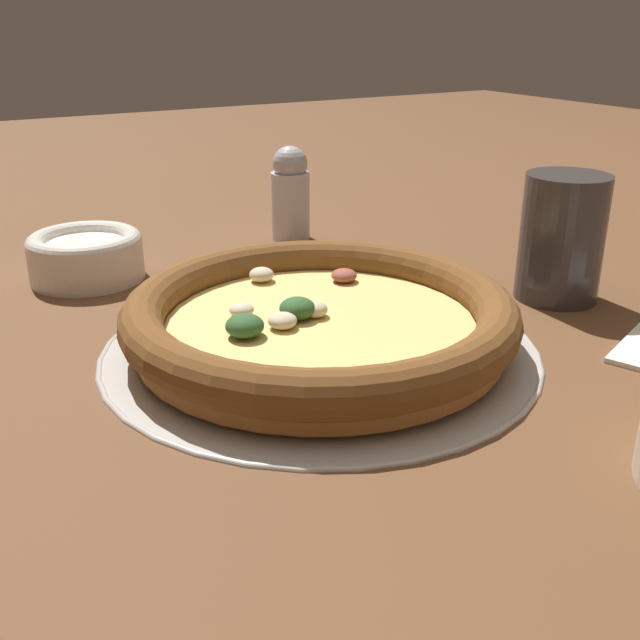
# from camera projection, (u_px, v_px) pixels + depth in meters

# --- Properties ---
(ground_plane) EXTENTS (3.00, 3.00, 0.00)m
(ground_plane) POSITION_uv_depth(u_px,v_px,m) (320.00, 349.00, 0.57)
(ground_plane) COLOR brown
(pizza_tray) EXTENTS (0.33, 0.33, 0.01)m
(pizza_tray) POSITION_uv_depth(u_px,v_px,m) (320.00, 346.00, 0.57)
(pizza_tray) COLOR #B7B2A8
(pizza_tray) RESTS_ON ground_plane
(pizza) EXTENTS (0.30, 0.30, 0.04)m
(pizza) POSITION_uv_depth(u_px,v_px,m) (320.00, 318.00, 0.56)
(pizza) COLOR #A86B33
(pizza) RESTS_ON pizza_tray
(bowl_near) EXTENTS (0.11, 0.11, 0.05)m
(bowl_near) POSITION_uv_depth(u_px,v_px,m) (86.00, 255.00, 0.72)
(bowl_near) COLOR silver
(bowl_near) RESTS_ON ground_plane
(drinking_cup) EXTENTS (0.07, 0.07, 0.11)m
(drinking_cup) POSITION_uv_depth(u_px,v_px,m) (562.00, 238.00, 0.66)
(drinking_cup) COLOR #383333
(drinking_cup) RESTS_ON ground_plane
(pepper_shaker) EXTENTS (0.04, 0.04, 0.10)m
(pepper_shaker) POSITION_uv_depth(u_px,v_px,m) (290.00, 194.00, 0.84)
(pepper_shaker) COLOR silver
(pepper_shaker) RESTS_ON ground_plane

